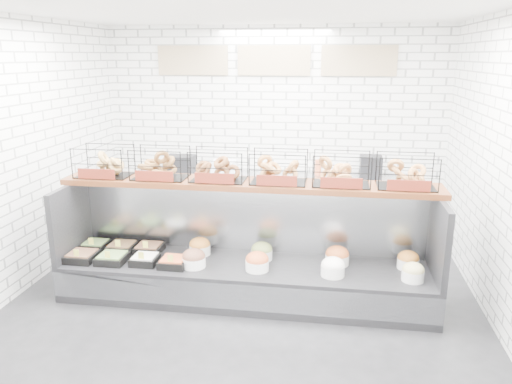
# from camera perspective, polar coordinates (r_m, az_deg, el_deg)

# --- Properties ---
(ground) EXTENTS (5.50, 5.50, 0.00)m
(ground) POSITION_cam_1_polar(r_m,az_deg,el_deg) (5.36, -1.77, -13.32)
(ground) COLOR black
(ground) RESTS_ON ground
(room_shell) EXTENTS (5.02, 5.51, 3.01)m
(room_shell) POSITION_cam_1_polar(r_m,az_deg,el_deg) (5.32, -0.76, 9.80)
(room_shell) COLOR white
(room_shell) RESTS_ON ground
(display_case) EXTENTS (4.00, 0.90, 1.20)m
(display_case) POSITION_cam_1_polar(r_m,az_deg,el_deg) (5.52, -1.27, -8.63)
(display_case) COLOR black
(display_case) RESTS_ON ground
(bagel_shelf) EXTENTS (4.10, 0.50, 0.40)m
(bagel_shelf) POSITION_cam_1_polar(r_m,az_deg,el_deg) (5.35, -0.85, 2.55)
(bagel_shelf) COLOR #47200F
(bagel_shelf) RESTS_ON display_case
(prep_counter) EXTENTS (4.00, 0.60, 1.20)m
(prep_counter) POSITION_cam_1_polar(r_m,az_deg,el_deg) (7.41, 1.59, -1.13)
(prep_counter) COLOR #93969B
(prep_counter) RESTS_ON ground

